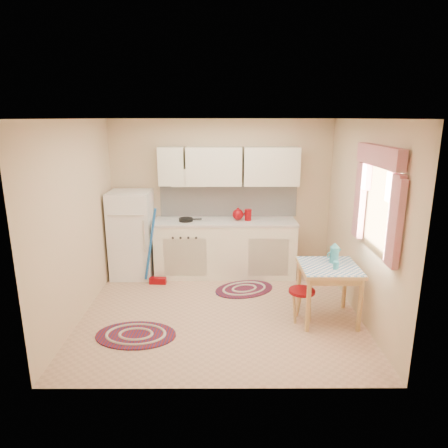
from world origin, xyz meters
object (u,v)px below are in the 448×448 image
at_px(table, 328,293).
at_px(base_cabinets, 225,249).
at_px(stool, 301,305).
at_px(fridge, 132,234).

bearing_deg(table, base_cabinets, 130.24).
bearing_deg(stool, fridge, 148.28).
bearing_deg(fridge, base_cabinets, 1.91).
height_order(fridge, table, fridge).
relative_size(table, stool, 1.71).
height_order(base_cabinets, table, base_cabinets).
bearing_deg(base_cabinets, fridge, -178.09).
height_order(base_cabinets, stool, base_cabinets).
distance_m(fridge, base_cabinets, 1.52).
xyz_separation_m(fridge, table, (2.79, -1.48, -0.34)).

